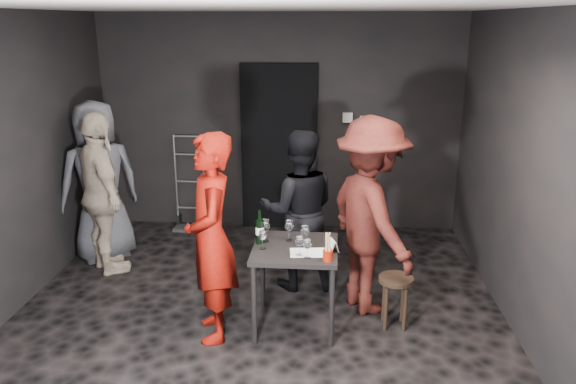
# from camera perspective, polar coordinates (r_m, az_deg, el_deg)

# --- Properties ---
(floor) EXTENTS (4.50, 5.00, 0.02)m
(floor) POSITION_cam_1_polar(r_m,az_deg,el_deg) (5.20, -3.18, -12.97)
(floor) COLOR black
(floor) RESTS_ON ground
(ceiling) EXTENTS (4.50, 5.00, 0.02)m
(ceiling) POSITION_cam_1_polar(r_m,az_deg,el_deg) (4.50, -3.77, 18.29)
(ceiling) COLOR silver
(ceiling) RESTS_ON ground
(wall_back) EXTENTS (4.50, 0.04, 2.70)m
(wall_back) POSITION_cam_1_polar(r_m,az_deg,el_deg) (7.10, -0.88, 6.94)
(wall_back) COLOR black
(wall_back) RESTS_ON ground
(wall_front) EXTENTS (4.50, 0.04, 2.70)m
(wall_front) POSITION_cam_1_polar(r_m,az_deg,el_deg) (2.40, -11.25, -14.73)
(wall_front) COLOR black
(wall_front) RESTS_ON ground
(wall_right) EXTENTS (0.04, 5.00, 2.70)m
(wall_right) POSITION_cam_1_polar(r_m,az_deg,el_deg) (4.92, 23.51, 0.90)
(wall_right) COLOR black
(wall_right) RESTS_ON ground
(doorway) EXTENTS (0.95, 0.10, 2.10)m
(doorway) POSITION_cam_1_polar(r_m,az_deg,el_deg) (7.10, -0.91, 4.47)
(doorway) COLOR black
(doorway) RESTS_ON ground
(wallbox_upper) EXTENTS (0.12, 0.06, 0.12)m
(wallbox_upper) POSITION_cam_1_polar(r_m,az_deg,el_deg) (7.01, 6.08, 7.55)
(wallbox_upper) COLOR #B7B7B2
(wallbox_upper) RESTS_ON wall_back
(wallbox_lower) EXTENTS (0.10, 0.06, 0.14)m
(wallbox_lower) POSITION_cam_1_polar(r_m,az_deg,el_deg) (7.03, 7.70, 7.10)
(wallbox_lower) COLOR #B7B7B2
(wallbox_lower) RESTS_ON wall_back
(hand_truck) EXTENTS (0.41, 0.34, 1.22)m
(hand_truck) POSITION_cam_1_polar(r_m,az_deg,el_deg) (7.40, -9.84, -1.93)
(hand_truck) COLOR #B2B2B7
(hand_truck) RESTS_ON floor
(tasting_table) EXTENTS (0.72, 0.72, 0.75)m
(tasting_table) POSITION_cam_1_polar(r_m,az_deg,el_deg) (4.85, 0.73, -6.65)
(tasting_table) COLOR black
(tasting_table) RESTS_ON floor
(stool) EXTENTS (0.30, 0.30, 0.47)m
(stool) POSITION_cam_1_polar(r_m,az_deg,el_deg) (5.05, 10.85, -9.63)
(stool) COLOR black
(stool) RESTS_ON floor
(server_red) EXTENTS (0.68, 0.86, 2.08)m
(server_red) POSITION_cam_1_polar(r_m,az_deg,el_deg) (4.61, -7.91, -2.90)
(server_red) COLOR #981007
(server_red) RESTS_ON floor
(woman_black) EXTENTS (0.88, 0.54, 1.73)m
(woman_black) POSITION_cam_1_polar(r_m,az_deg,el_deg) (5.51, 1.12, -1.30)
(woman_black) COLOR black
(woman_black) RESTS_ON floor
(man_maroon) EXTENTS (1.23, 1.56, 2.20)m
(man_maroon) POSITION_cam_1_polar(r_m,az_deg,el_deg) (5.05, 8.49, -0.43)
(man_maroon) COLOR #4A1814
(man_maroon) RESTS_ON floor
(bystander_cream) EXTENTS (1.16, 1.26, 1.99)m
(bystander_cream) POSITION_cam_1_polar(r_m,az_deg,el_deg) (6.12, -18.50, 0.93)
(bystander_cream) COLOR beige
(bystander_cream) RESTS_ON floor
(bystander_grey) EXTENTS (1.18, 1.10, 2.15)m
(bystander_grey) POSITION_cam_1_polar(r_m,az_deg,el_deg) (6.46, -18.73, 2.49)
(bystander_grey) COLOR #50525A
(bystander_grey) RESTS_ON floor
(tasting_mat) EXTENTS (0.31, 0.22, 0.00)m
(tasting_mat) POSITION_cam_1_polar(r_m,az_deg,el_deg) (4.69, 2.03, -6.18)
(tasting_mat) COLOR white
(tasting_mat) RESTS_ON tasting_table
(wine_glass_a) EXTENTS (0.09, 0.09, 0.18)m
(wine_glass_a) POSITION_cam_1_polar(r_m,az_deg,el_deg) (4.73, -2.60, -4.77)
(wine_glass_a) COLOR white
(wine_glass_a) RESTS_ON tasting_table
(wine_glass_b) EXTENTS (0.11, 0.11, 0.22)m
(wine_glass_b) POSITION_cam_1_polar(r_m,az_deg,el_deg) (4.88, -2.33, -3.83)
(wine_glass_b) COLOR white
(wine_glass_b) RESTS_ON tasting_table
(wine_glass_c) EXTENTS (0.09, 0.09, 0.20)m
(wine_glass_c) POSITION_cam_1_polar(r_m,az_deg,el_deg) (4.90, 0.10, -3.84)
(wine_glass_c) COLOR white
(wine_glass_c) RESTS_ON tasting_table
(wine_glass_d) EXTENTS (0.07, 0.07, 0.19)m
(wine_glass_d) POSITION_cam_1_polar(r_m,az_deg,el_deg) (4.61, 1.19, -5.38)
(wine_glass_d) COLOR white
(wine_glass_d) RESTS_ON tasting_table
(wine_glass_e) EXTENTS (0.07, 0.07, 0.18)m
(wine_glass_e) POSITION_cam_1_polar(r_m,az_deg,el_deg) (4.56, 1.98, -5.68)
(wine_glass_e) COLOR white
(wine_glass_e) RESTS_ON tasting_table
(wine_glass_f) EXTENTS (0.09, 0.09, 0.20)m
(wine_glass_f) POSITION_cam_1_polar(r_m,az_deg,el_deg) (4.79, 1.74, -4.38)
(wine_glass_f) COLOR white
(wine_glass_f) RESTS_ON tasting_table
(wine_bottle) EXTENTS (0.07, 0.07, 0.30)m
(wine_bottle) POSITION_cam_1_polar(r_m,az_deg,el_deg) (4.85, -2.89, -3.95)
(wine_bottle) COLOR black
(wine_bottle) RESTS_ON tasting_table
(breadstick_cup) EXTENTS (0.08, 0.08, 0.25)m
(breadstick_cup) POSITION_cam_1_polar(r_m,az_deg,el_deg) (4.51, 4.08, -5.64)
(breadstick_cup) COLOR #9F1807
(breadstick_cup) RESTS_ON tasting_table
(reserved_card) EXTENTS (0.11, 0.14, 0.10)m
(reserved_card) POSITION_cam_1_polar(r_m,az_deg,el_deg) (4.73, 4.43, -5.38)
(reserved_card) COLOR white
(reserved_card) RESTS_ON tasting_table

